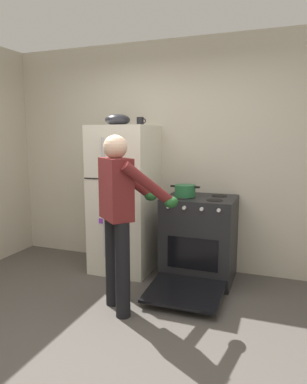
# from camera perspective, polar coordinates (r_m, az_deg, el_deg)

# --- Properties ---
(ground) EXTENTS (8.00, 8.00, 0.00)m
(ground) POSITION_cam_1_polar(r_m,az_deg,el_deg) (2.92, -8.96, -23.87)
(ground) COLOR #4C4742
(kitchen_wall_back) EXTENTS (6.00, 0.10, 2.70)m
(kitchen_wall_back) POSITION_cam_1_polar(r_m,az_deg,el_deg) (4.27, 3.48, 5.85)
(kitchen_wall_back) COLOR beige
(kitchen_wall_back) RESTS_ON ground
(refrigerator) EXTENTS (0.68, 0.72, 1.71)m
(refrigerator) POSITION_cam_1_polar(r_m,az_deg,el_deg) (4.14, -4.69, -1.15)
(refrigerator) COLOR silver
(refrigerator) RESTS_ON ground
(stove_range) EXTENTS (0.76, 1.23, 0.94)m
(stove_range) POSITION_cam_1_polar(r_m,az_deg,el_deg) (3.93, 7.44, -7.71)
(stove_range) COLOR black
(stove_range) RESTS_ON ground
(person_cook) EXTENTS (0.71, 0.75, 1.60)m
(person_cook) POSITION_cam_1_polar(r_m,az_deg,el_deg) (3.12, -5.37, -2.53)
(person_cook) COLOR black
(person_cook) RESTS_ON ground
(red_pot) EXTENTS (0.33, 0.23, 0.13)m
(red_pot) POSITION_cam_1_polar(r_m,az_deg,el_deg) (3.82, 5.16, 0.22)
(red_pot) COLOR #236638
(red_pot) RESTS_ON stove_range
(coffee_mug) EXTENTS (0.11, 0.08, 0.10)m
(coffee_mug) POSITION_cam_1_polar(r_m,az_deg,el_deg) (4.06, -2.16, 11.46)
(coffee_mug) COLOR black
(coffee_mug) RESTS_ON refrigerator
(mixing_bowl) EXTENTS (0.29, 0.29, 0.13)m
(mixing_bowl) POSITION_cam_1_polar(r_m,az_deg,el_deg) (4.12, -5.88, 11.62)
(mixing_bowl) COLOR black
(mixing_bowl) RESTS_ON refrigerator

